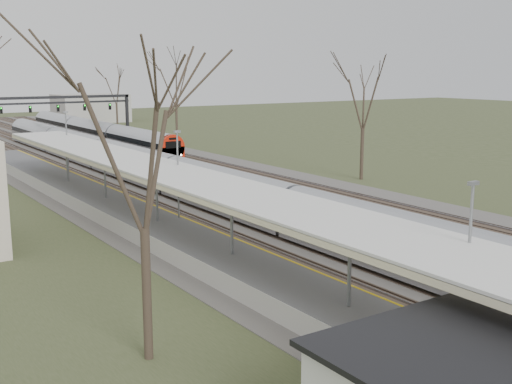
# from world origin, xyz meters

# --- Properties ---
(track_bed) EXTENTS (24.00, 160.00, 0.22)m
(track_bed) POSITION_xyz_m (0.26, 55.00, 0.06)
(track_bed) COLOR #474442
(track_bed) RESTS_ON ground
(platform) EXTENTS (3.50, 69.00, 1.00)m
(platform) POSITION_xyz_m (-9.05, 37.50, 0.50)
(platform) COLOR #9E9B93
(platform) RESTS_ON ground
(canopy) EXTENTS (4.10, 50.00, 3.11)m
(canopy) POSITION_xyz_m (-9.05, 32.99, 3.93)
(canopy) COLOR slate
(canopy) RESTS_ON platform
(signal_gantry) EXTENTS (21.00, 0.59, 6.08)m
(signal_gantry) POSITION_xyz_m (0.29, 84.99, 4.91)
(signal_gantry) COLOR black
(signal_gantry) RESTS_ON ground
(tree_west_near) EXTENTS (5.00, 5.00, 10.30)m
(tree_west_near) POSITION_xyz_m (-16.00, 20.00, 7.29)
(tree_west_near) COLOR #2D231C
(tree_west_near) RESTS_ON ground
(tree_east_far) EXTENTS (5.00, 5.00, 10.30)m
(tree_east_far) POSITION_xyz_m (14.00, 42.00, 7.29)
(tree_east_far) COLOR #2D231C
(tree_east_far) RESTS_ON ground
(train_near) EXTENTS (2.62, 75.21, 3.05)m
(train_near) POSITION_xyz_m (-2.50, 52.02, 1.48)
(train_near) COLOR #A5A7AF
(train_near) RESTS_ON ground
(train_far) EXTENTS (2.62, 45.21, 3.05)m
(train_far) POSITION_xyz_m (4.50, 81.46, 1.48)
(train_far) COLOR #A5A7AF
(train_far) RESTS_ON ground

